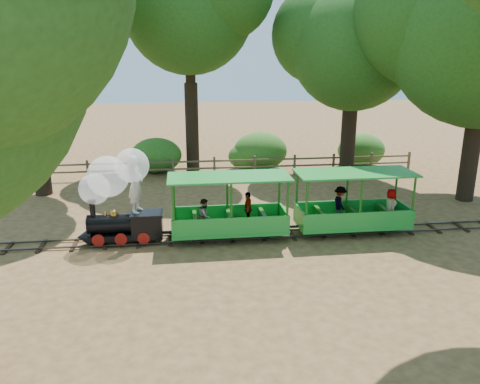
{
  "coord_description": "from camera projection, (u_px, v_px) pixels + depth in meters",
  "views": [
    {
      "loc": [
        -2.51,
        -14.19,
        5.81
      ],
      "look_at": [
        -0.68,
        0.5,
        1.42
      ],
      "focal_mm": 35.0,
      "sensor_mm": 36.0,
      "label": 1
    }
  ],
  "objects": [
    {
      "name": "oak_ne",
      "position": [
        353.0,
        41.0,
        21.49
      ],
      "size": [
        7.3,
        6.42,
        9.02
      ],
      "color": "#2D2116",
      "rests_on": "ground"
    },
    {
      "name": "shrub_east",
      "position": [
        361.0,
        150.0,
        24.87
      ],
      "size": [
        2.54,
        1.95,
        1.76
      ],
      "primitive_type": "ellipsoid",
      "color": "#2D6B1E",
      "rests_on": "ground"
    },
    {
      "name": "fence",
      "position": [
        235.0,
        165.0,
        22.89
      ],
      "size": [
        18.1,
        0.1,
        1.0
      ],
      "color": "brown",
      "rests_on": "ground"
    },
    {
      "name": "oak_nc",
      "position": [
        188.0,
        0.0,
        21.99
      ],
      "size": [
        7.82,
        6.88,
        11.03
      ],
      "color": "#2D2116",
      "rests_on": "ground"
    },
    {
      "name": "locomotive",
      "position": [
        117.0,
        190.0,
        14.48
      ],
      "size": [
        2.7,
        1.27,
        3.1
      ],
      "color": "black",
      "rests_on": "ground"
    },
    {
      "name": "carriage_rear",
      "position": [
        355.0,
        209.0,
        15.59
      ],
      "size": [
        3.86,
        1.58,
        2.01
      ],
      "color": "green",
      "rests_on": "track"
    },
    {
      "name": "carriage_front",
      "position": [
        228.0,
        216.0,
        15.07
      ],
      "size": [
        3.86,
        1.58,
        2.01
      ],
      "color": "green",
      "rests_on": "track"
    },
    {
      "name": "ground",
      "position": [
        262.0,
        237.0,
        15.45
      ],
      "size": [
        90.0,
        90.0,
        0.0
      ],
      "primitive_type": "plane",
      "color": "#A17245",
      "rests_on": "ground"
    },
    {
      "name": "shrub_mid_e",
      "position": [
        248.0,
        156.0,
        24.19
      ],
      "size": [
        2.05,
        1.57,
        1.42
      ],
      "primitive_type": "ellipsoid",
      "color": "#2D6B1E",
      "rests_on": "ground"
    },
    {
      "name": "shrub_west",
      "position": [
        156.0,
        155.0,
        23.59
      ],
      "size": [
        2.55,
        1.96,
        1.77
      ],
      "primitive_type": "ellipsoid",
      "color": "#2D6B1E",
      "rests_on": "ground"
    },
    {
      "name": "shrub_mid_w",
      "position": [
        260.0,
        151.0,
        24.19
      ],
      "size": [
        2.81,
        2.16,
        1.94
      ],
      "primitive_type": "ellipsoid",
      "color": "#2D6B1E",
      "rests_on": "ground"
    },
    {
      "name": "track",
      "position": [
        262.0,
        235.0,
        15.43
      ],
      "size": [
        22.0,
        1.0,
        0.1
      ],
      "color": "#3F3D3A",
      "rests_on": "ground"
    }
  ]
}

